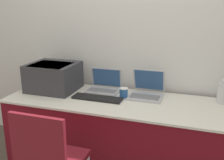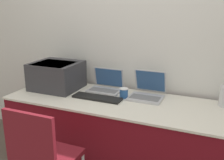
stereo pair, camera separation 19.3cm
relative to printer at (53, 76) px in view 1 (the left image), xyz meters
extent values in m
cube|color=silver|center=(0.72, 0.36, 0.42)|extent=(8.00, 0.05, 2.60)
cube|color=maroon|center=(0.72, -0.08, -0.53)|extent=(2.08, 0.71, 0.71)
cube|color=silver|center=(0.72, -0.08, -0.16)|extent=(2.10, 0.73, 0.02)
cube|color=#333338|center=(0.00, 0.00, -0.01)|extent=(0.48, 0.44, 0.28)
cube|color=black|center=(0.00, -0.04, 0.10)|extent=(0.38, 0.33, 0.05)
cube|color=#B7B7BC|center=(0.51, 0.10, -0.14)|extent=(0.33, 0.21, 0.02)
cube|color=slate|center=(0.51, 0.08, -0.13)|extent=(0.29, 0.11, 0.00)
cube|color=#B7B7BC|center=(0.51, 0.22, -0.03)|extent=(0.33, 0.04, 0.21)
cube|color=#2D5184|center=(0.51, 0.21, -0.03)|extent=(0.30, 0.04, 0.18)
cube|color=#B7B7BC|center=(0.96, 0.05, -0.14)|extent=(0.32, 0.24, 0.02)
cube|color=slate|center=(0.96, 0.04, -0.13)|extent=(0.28, 0.13, 0.00)
cube|color=#B7B7BC|center=(0.96, 0.22, -0.02)|extent=(0.32, 0.09, 0.23)
cube|color=#2D5184|center=(0.96, 0.21, -0.02)|extent=(0.28, 0.08, 0.21)
cube|color=black|center=(0.53, -0.12, -0.14)|extent=(0.48, 0.14, 0.02)
cylinder|color=#285699|center=(0.76, 0.01, -0.11)|extent=(0.08, 0.08, 0.09)
cylinder|color=white|center=(0.76, 0.01, -0.06)|extent=(0.08, 0.08, 0.01)
cylinder|color=silver|center=(1.66, 0.16, -0.06)|extent=(0.12, 0.12, 0.18)
cube|color=maroon|center=(0.46, -1.00, -0.17)|extent=(0.41, 0.03, 0.43)
camera|label=1|loc=(1.40, -2.28, 0.72)|focal=42.00mm
camera|label=2|loc=(1.58, -2.21, 0.72)|focal=42.00mm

